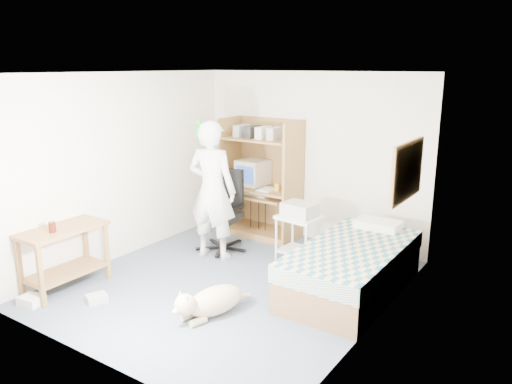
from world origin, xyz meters
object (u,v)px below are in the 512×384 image
at_px(dog, 211,301).
at_px(printer_cart, 299,232).
at_px(computer_hutch, 262,183).
at_px(bed, 352,268).
at_px(office_chair, 223,222).
at_px(side_desk, 64,249).
at_px(person, 212,190).

xyz_separation_m(dog, printer_cart, (0.05, 1.80, 0.27)).
bearing_deg(computer_hutch, bed, -29.29).
bearing_deg(office_chair, bed, -16.29).
bearing_deg(bed, computer_hutch, 150.71).
bearing_deg(computer_hutch, side_desk, -106.14).
bearing_deg(dog, office_chair, 139.46).
height_order(side_desk, dog, side_desk).
xyz_separation_m(computer_hutch, printer_cart, (1.06, -0.71, -0.39)).
height_order(bed, person, person).
height_order(bed, side_desk, side_desk).
relative_size(bed, side_desk, 2.02).
bearing_deg(side_desk, computer_hutch, 73.86).
height_order(computer_hutch, person, person).
distance_m(person, printer_cart, 1.29).
relative_size(computer_hutch, side_desk, 1.80).
bearing_deg(printer_cart, bed, -17.29).
xyz_separation_m(person, printer_cart, (1.09, 0.46, -0.51)).
bearing_deg(person, dog, 118.61).
relative_size(dog, printer_cart, 1.49).
bearing_deg(bed, dog, -125.61).
xyz_separation_m(bed, printer_cart, (-0.94, 0.41, 0.15)).
bearing_deg(side_desk, person, 65.15).
distance_m(computer_hutch, bed, 2.35).
bearing_deg(side_desk, bed, 32.50).
bearing_deg(office_chair, computer_hutch, 74.70).
bearing_deg(person, computer_hutch, -100.76).
bearing_deg(printer_cart, computer_hutch, 152.42).
relative_size(person, printer_cart, 2.89).
distance_m(office_chair, dog, 2.00).
bearing_deg(computer_hutch, printer_cart, -33.87).
distance_m(computer_hutch, dog, 2.78).
relative_size(bed, printer_cart, 3.09).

